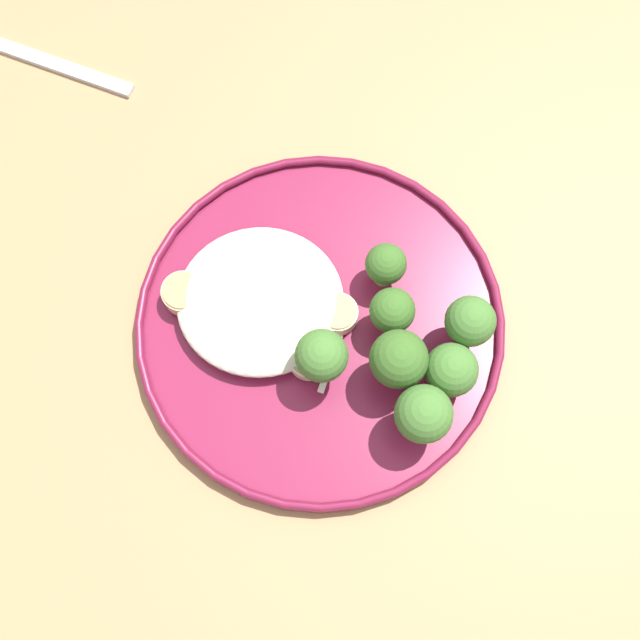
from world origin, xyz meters
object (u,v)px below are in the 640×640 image
object	(u,v)px
broccoli_floret_right_tilted	(322,356)
broccoli_floret_small_sprig	(451,370)
dinner_plate	(320,324)
broccoli_floret_rear_charred	(392,311)
seared_scallop_center_golden	(338,314)
dinner_fork	(28,55)
broccoli_floret_tall_stalk	(423,414)
seared_scallop_on_noodles	(316,298)
seared_scallop_large_seared	(262,301)
broccoli_floret_center_pile	(399,360)
seared_scallop_left_edge	(291,309)
broccoli_floret_left_leaning	(470,322)
broccoli_floret_beside_noodles	(386,263)
seared_scallop_half_hidden	(183,293)
seared_scallop_tilted_round	(309,358)
seared_scallop_right_edge	(268,332)

from	to	relation	value
broccoli_floret_right_tilted	broccoli_floret_small_sprig	xyz separation A→B (m)	(0.09, -0.01, -0.01)
dinner_plate	broccoli_floret_rear_charred	bearing A→B (deg)	-0.43
broccoli_floret_small_sprig	seared_scallop_center_golden	bearing A→B (deg)	147.96
dinner_fork	broccoli_floret_tall_stalk	bearing A→B (deg)	-45.33
broccoli_floret_right_tilted	seared_scallop_on_noodles	bearing A→B (deg)	93.85
seared_scallop_large_seared	broccoli_floret_center_pile	distance (m)	0.12
dinner_fork	seared_scallop_left_edge	bearing A→B (deg)	-46.15
broccoli_floret_small_sprig	broccoli_floret_left_leaning	bearing A→B (deg)	66.89
seared_scallop_on_noodles	broccoli_floret_beside_noodles	bearing A→B (deg)	21.74
seared_scallop_left_edge	broccoli_floret_beside_noodles	bearing A→B (deg)	22.91
seared_scallop_half_hidden	broccoli_floret_small_sprig	bearing A→B (deg)	-18.72
seared_scallop_tilted_round	seared_scallop_large_seared	distance (m)	0.06
seared_scallop_left_edge	broccoli_floret_small_sprig	distance (m)	0.13
broccoli_floret_small_sprig	broccoli_floret_left_leaning	distance (m)	0.04
broccoli_floret_center_pile	broccoli_floret_beside_noodles	world-z (taller)	broccoli_floret_center_pile
seared_scallop_tilted_round	broccoli_floret_rear_charred	world-z (taller)	broccoli_floret_rear_charred
seared_scallop_on_noodles	broccoli_floret_center_pile	distance (m)	0.09
dinner_plate	broccoli_floret_small_sprig	world-z (taller)	broccoli_floret_small_sprig
seared_scallop_left_edge	broccoli_floret_small_sprig	world-z (taller)	broccoli_floret_small_sprig
broccoli_floret_tall_stalk	seared_scallop_tilted_round	bearing A→B (deg)	148.37
dinner_plate	broccoli_floret_right_tilted	distance (m)	0.06
seared_scallop_half_hidden	broccoli_floret_right_tilted	size ratio (longest dim) A/B	0.53
seared_scallop_center_golden	broccoli_floret_rear_charred	size ratio (longest dim) A/B	0.60
seared_scallop_right_edge	dinner_plate	bearing A→B (deg)	13.72
seared_scallop_large_seared	broccoli_floret_beside_noodles	bearing A→B (deg)	14.10
seared_scallop_left_edge	seared_scallop_half_hidden	distance (m)	0.09
broccoli_floret_center_pile	broccoli_floret_beside_noodles	size ratio (longest dim) A/B	1.41
broccoli_floret_center_pile	dinner_fork	size ratio (longest dim) A/B	0.36
seared_scallop_on_noodles	broccoli_floret_left_leaning	bearing A→B (deg)	-14.65
broccoli_floret_right_tilted	broccoli_floret_center_pile	world-z (taller)	broccoli_floret_center_pile
seared_scallop_large_seared	seared_scallop_on_noodles	bearing A→B (deg)	3.65
seared_scallop_tilted_round	seared_scallop_center_golden	size ratio (longest dim) A/B	1.06
seared_scallop_right_edge	broccoli_floret_center_pile	world-z (taller)	broccoli_floret_center_pile
seared_scallop_tilted_round	broccoli_floret_tall_stalk	size ratio (longest dim) A/B	0.51
seared_scallop_left_edge	seared_scallop_half_hidden	world-z (taller)	seared_scallop_half_hidden
seared_scallop_center_golden	broccoli_floret_beside_noodles	distance (m)	0.05
seared_scallop_right_edge	broccoli_floret_right_tilted	distance (m)	0.06
seared_scallop_tilted_round	broccoli_floret_rear_charred	size ratio (longest dim) A/B	0.64
seared_scallop_tilted_round	seared_scallop_on_noodles	size ratio (longest dim) A/B	1.38
dinner_plate	broccoli_floret_tall_stalk	bearing A→B (deg)	-47.90
seared_scallop_large_seared	broccoli_floret_rear_charred	bearing A→B (deg)	-9.15
seared_scallop_on_noodles	broccoli_floret_small_sprig	world-z (taller)	broccoli_floret_small_sprig
seared_scallop_half_hidden	broccoli_floret_right_tilted	xyz separation A→B (m)	(0.11, -0.06, 0.03)
seared_scallop_left_edge	broccoli_floret_center_pile	world-z (taller)	broccoli_floret_center_pile
dinner_plate	broccoli_floret_beside_noodles	xyz separation A→B (m)	(0.05, 0.04, 0.03)
seared_scallop_tilted_round	broccoli_floret_right_tilted	size ratio (longest dim) A/B	0.53
seared_scallop_tilted_round	broccoli_floret_beside_noodles	distance (m)	0.09
dinner_fork	broccoli_floret_small_sprig	bearing A→B (deg)	-40.38
seared_scallop_on_noodles	broccoli_floret_small_sprig	xyz separation A→B (m)	(0.10, -0.06, 0.02)
seared_scallop_center_golden	broccoli_floret_small_sprig	distance (m)	0.10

